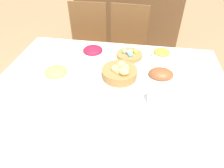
{
  "coord_description": "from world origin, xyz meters",
  "views": [
    {
      "loc": [
        0.19,
        -1.12,
        1.63
      ],
      "look_at": [
        0.02,
        -0.09,
        0.76
      ],
      "focal_mm": 32.0,
      "sensor_mm": 36.0,
      "label": 1
    }
  ],
  "objects_px": {
    "sideboard": "(128,20)",
    "drinking_cup": "(154,97)",
    "dinner_plate": "(113,121)",
    "beet_salad_bowl": "(93,53)",
    "carrot_bowl": "(162,54)",
    "fork": "(86,117)",
    "bread_basket": "(120,72)",
    "egg_basket": "(129,55)",
    "chair_far_left": "(87,44)",
    "chair_far_center": "(126,47)",
    "pineapple_bowl": "(57,74)",
    "ham_platter": "(161,75)",
    "knife": "(141,124)",
    "butter_dish": "(77,92)",
    "spoon": "(146,125)"
  },
  "relations": [
    {
      "from": "ham_platter",
      "to": "butter_dish",
      "type": "xyz_separation_m",
      "value": [
        -0.56,
        -0.27,
        -0.01
      ]
    },
    {
      "from": "chair_far_left",
      "to": "carrot_bowl",
      "type": "distance_m",
      "value": 0.98
    },
    {
      "from": "bread_basket",
      "to": "spoon",
      "type": "xyz_separation_m",
      "value": [
        0.21,
        -0.43,
        -0.04
      ]
    },
    {
      "from": "egg_basket",
      "to": "drinking_cup",
      "type": "height_order",
      "value": "drinking_cup"
    },
    {
      "from": "fork",
      "to": "beet_salad_bowl",
      "type": "bearing_deg",
      "value": 97.01
    },
    {
      "from": "bread_basket",
      "to": "ham_platter",
      "type": "height_order",
      "value": "bread_basket"
    },
    {
      "from": "bread_basket",
      "to": "egg_basket",
      "type": "distance_m",
      "value": 0.3
    },
    {
      "from": "chair_far_left",
      "to": "pineapple_bowl",
      "type": "xyz_separation_m",
      "value": [
        0.03,
        -0.93,
        0.25
      ]
    },
    {
      "from": "carrot_bowl",
      "to": "butter_dish",
      "type": "xyz_separation_m",
      "value": [
        -0.57,
        -0.55,
        -0.02
      ]
    },
    {
      "from": "sideboard",
      "to": "pineapple_bowl",
      "type": "height_order",
      "value": "sideboard"
    },
    {
      "from": "fork",
      "to": "drinking_cup",
      "type": "bearing_deg",
      "value": 23.89
    },
    {
      "from": "dinner_plate",
      "to": "sideboard",
      "type": "bearing_deg",
      "value": 93.04
    },
    {
      "from": "sideboard",
      "to": "knife",
      "type": "xyz_separation_m",
      "value": [
        0.28,
        -2.19,
        0.27
      ]
    },
    {
      "from": "sideboard",
      "to": "drinking_cup",
      "type": "bearing_deg",
      "value": -80.16
    },
    {
      "from": "ham_platter",
      "to": "beet_salad_bowl",
      "type": "bearing_deg",
      "value": 160.78
    },
    {
      "from": "pineapple_bowl",
      "to": "spoon",
      "type": "xyz_separation_m",
      "value": [
        0.66,
        -0.34,
        -0.04
      ]
    },
    {
      "from": "chair_far_center",
      "to": "bread_basket",
      "type": "relative_size",
      "value": 3.64
    },
    {
      "from": "beet_salad_bowl",
      "to": "butter_dish",
      "type": "xyz_separation_m",
      "value": [
        -0.0,
        -0.47,
        -0.03
      ]
    },
    {
      "from": "bread_basket",
      "to": "carrot_bowl",
      "type": "bearing_deg",
      "value": 45.8
    },
    {
      "from": "sideboard",
      "to": "dinner_plate",
      "type": "xyz_separation_m",
      "value": [
        0.12,
        -2.19,
        0.27
      ]
    },
    {
      "from": "fork",
      "to": "butter_dish",
      "type": "xyz_separation_m",
      "value": [
        -0.11,
        0.2,
        0.01
      ]
    },
    {
      "from": "bread_basket",
      "to": "fork",
      "type": "distance_m",
      "value": 0.45
    },
    {
      "from": "chair_far_left",
      "to": "chair_far_center",
      "type": "xyz_separation_m",
      "value": [
        0.46,
        -0.0,
        0.0
      ]
    },
    {
      "from": "sideboard",
      "to": "dinner_plate",
      "type": "relative_size",
      "value": 5.41
    },
    {
      "from": "sideboard",
      "to": "pineapple_bowl",
      "type": "bearing_deg",
      "value": -100.76
    },
    {
      "from": "beet_salad_bowl",
      "to": "pineapple_bowl",
      "type": "xyz_separation_m",
      "value": [
        -0.2,
        -0.33,
        -0.01
      ]
    },
    {
      "from": "carrot_bowl",
      "to": "fork",
      "type": "distance_m",
      "value": 0.88
    },
    {
      "from": "fork",
      "to": "bread_basket",
      "type": "bearing_deg",
      "value": 68.54
    },
    {
      "from": "fork",
      "to": "drinking_cup",
      "type": "relative_size",
      "value": 1.87
    },
    {
      "from": "knife",
      "to": "butter_dish",
      "type": "height_order",
      "value": "butter_dish"
    },
    {
      "from": "carrot_bowl",
      "to": "ham_platter",
      "type": "bearing_deg",
      "value": -92.51
    },
    {
      "from": "beet_salad_bowl",
      "to": "sideboard",
      "type": "bearing_deg",
      "value": 84.17
    },
    {
      "from": "chair_far_center",
      "to": "pineapple_bowl",
      "type": "distance_m",
      "value": 1.05
    },
    {
      "from": "chair_far_left",
      "to": "egg_basket",
      "type": "distance_m",
      "value": 0.8
    },
    {
      "from": "egg_basket",
      "to": "dinner_plate",
      "type": "bearing_deg",
      "value": -92.36
    },
    {
      "from": "ham_platter",
      "to": "beet_salad_bowl",
      "type": "distance_m",
      "value": 0.59
    },
    {
      "from": "pineapple_bowl",
      "to": "dinner_plate",
      "type": "xyz_separation_m",
      "value": [
        0.47,
        -0.34,
        -0.04
      ]
    },
    {
      "from": "beet_salad_bowl",
      "to": "carrot_bowl",
      "type": "height_order",
      "value": "beet_salad_bowl"
    },
    {
      "from": "chair_far_center",
      "to": "beet_salad_bowl",
      "type": "relative_size",
      "value": 4.97
    },
    {
      "from": "egg_basket",
      "to": "fork",
      "type": "height_order",
      "value": "egg_basket"
    },
    {
      "from": "sideboard",
      "to": "bread_basket",
      "type": "xyz_separation_m",
      "value": [
        0.1,
        -1.77,
        0.31
      ]
    },
    {
      "from": "chair_far_center",
      "to": "bread_basket",
      "type": "distance_m",
      "value": 0.88
    },
    {
      "from": "beet_salad_bowl",
      "to": "spoon",
      "type": "bearing_deg",
      "value": -54.96
    },
    {
      "from": "chair_far_left",
      "to": "beet_salad_bowl",
      "type": "distance_m",
      "value": 0.69
    },
    {
      "from": "beet_salad_bowl",
      "to": "carrot_bowl",
      "type": "xyz_separation_m",
      "value": [
        0.57,
        0.08,
        -0.01
      ]
    },
    {
      "from": "sideboard",
      "to": "dinner_plate",
      "type": "bearing_deg",
      "value": -86.96
    },
    {
      "from": "ham_platter",
      "to": "knife",
      "type": "height_order",
      "value": "ham_platter"
    },
    {
      "from": "bread_basket",
      "to": "egg_basket",
      "type": "xyz_separation_m",
      "value": [
        0.04,
        0.29,
        -0.02
      ]
    },
    {
      "from": "dinner_plate",
      "to": "drinking_cup",
      "type": "relative_size",
      "value": 3.16
    },
    {
      "from": "chair_far_center",
      "to": "dinner_plate",
      "type": "bearing_deg",
      "value": -83.68
    }
  ]
}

